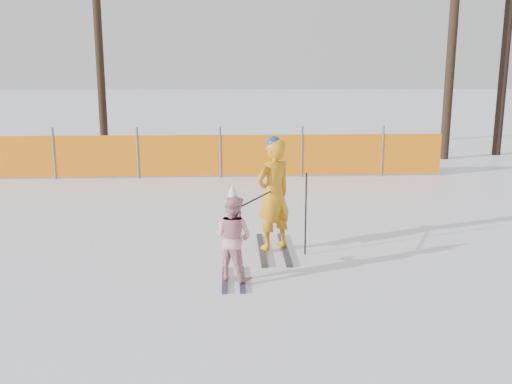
# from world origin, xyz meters

# --- Properties ---
(ground) EXTENTS (120.00, 120.00, 0.00)m
(ground) POSITION_xyz_m (0.00, 0.00, 0.00)
(ground) COLOR white
(ground) RESTS_ON ground
(adult) EXTENTS (0.71, 1.49, 1.71)m
(adult) POSITION_xyz_m (0.28, 0.97, 0.85)
(adult) COLOR black
(adult) RESTS_ON ground
(child) EXTENTS (0.67, 0.91, 1.28)m
(child) POSITION_xyz_m (-0.32, -0.21, 0.58)
(child) COLOR black
(child) RESTS_ON ground
(ski_poles) EXTENTS (1.02, 0.97, 1.21)m
(ski_poles) POSITION_xyz_m (0.38, 0.59, 0.75)
(ski_poles) COLOR black
(ski_poles) RESTS_ON ground
(safety_fence) EXTENTS (15.49, 0.06, 1.25)m
(safety_fence) POSITION_xyz_m (-2.92, 6.70, 0.56)
(safety_fence) COLOR #595960
(safety_fence) RESTS_ON ground
(tree_trunks) EXTENTS (12.06, 0.94, 6.90)m
(tree_trunks) POSITION_xyz_m (3.55, 9.55, 3.09)
(tree_trunks) COLOR black
(tree_trunks) RESTS_ON ground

